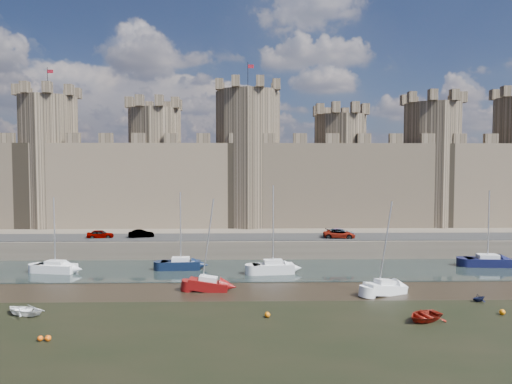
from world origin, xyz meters
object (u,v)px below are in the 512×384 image
sailboat_2 (273,267)px  sailboat_3 (488,261)px  sailboat_0 (55,267)px  car_1 (141,234)px  car_3 (339,234)px  sailboat_5 (385,287)px  car_2 (340,232)px  sailboat_4 (208,284)px  car_0 (100,234)px  sailboat_1 (181,264)px

sailboat_2 → sailboat_3: sailboat_2 is taller
sailboat_0 → car_1: bearing=64.2°
car_3 → sailboat_5: sailboat_5 is taller
car_2 → car_3: bearing=155.7°
sailboat_2 → sailboat_4: 9.95m
car_1 → car_2: bearing=-103.2°
car_3 → sailboat_0: bearing=110.8°
sailboat_0 → sailboat_3: (52.97, 2.36, 0.03)m
car_3 → sailboat_2: (-9.96, -10.78, -2.30)m
car_1 → sailboat_3: bearing=-115.2°
car_1 → sailboat_3: (45.32, -8.51, -2.34)m
car_0 → car_2: size_ratio=0.86×
car_0 → sailboat_2: (23.75, -11.58, -2.29)m
sailboat_1 → sailboat_3: size_ratio=0.99×
car_3 → sailboat_5: (0.56, -19.51, -2.45)m
car_3 → sailboat_1: 22.81m
sailboat_0 → sailboat_1: bearing=14.6°
sailboat_1 → sailboat_3: sailboat_3 is taller
sailboat_2 → sailboat_1: bearing=161.5°
car_0 → car_1: 5.68m
car_0 → sailboat_5: sailboat_5 is taller
car_3 → sailboat_4: size_ratio=0.48×
car_0 → car_3: (33.71, -0.81, 0.01)m
sailboat_0 → sailboat_1: 14.68m
car_2 → sailboat_5: sailboat_5 is taller
car_1 → sailboat_0: sailboat_0 is taller
sailboat_2 → sailboat_3: size_ratio=1.08×
car_1 → sailboat_2: 21.78m
car_1 → sailboat_2: sailboat_2 is taller
car_1 → sailboat_0: 13.50m
car_3 → sailboat_5: bearing=-172.8°
sailboat_3 → sailboat_0: bearing=-171.8°
car_0 → sailboat_2: size_ratio=0.35×
sailboat_1 → sailboat_2: 11.37m
sailboat_5 → car_3: bearing=68.0°
sailboat_4 → sailboat_1: bearing=116.9°
sailboat_1 → car_3: bearing=18.7°
car_0 → car_1: car_0 is taller
car_3 → sailboat_4: (-16.94, -17.87, -2.42)m
car_3 → sailboat_2: size_ratio=0.44×
car_3 → sailboat_1: size_ratio=0.48×
car_2 → sailboat_2: 16.57m
sailboat_1 → sailboat_5: (21.64, -11.13, -0.08)m
sailboat_5 → car_1: bearing=120.5°
car_0 → car_1: bearing=-93.0°
sailboat_3 → sailboat_5: (-16.71, -12.14, -0.07)m
sailboat_5 → sailboat_3: bearing=12.3°
sailboat_2 → car_2: bearing=43.9°
car_0 → sailboat_1: bearing=-132.5°
sailboat_2 → sailboat_3: (27.23, 3.41, -0.07)m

